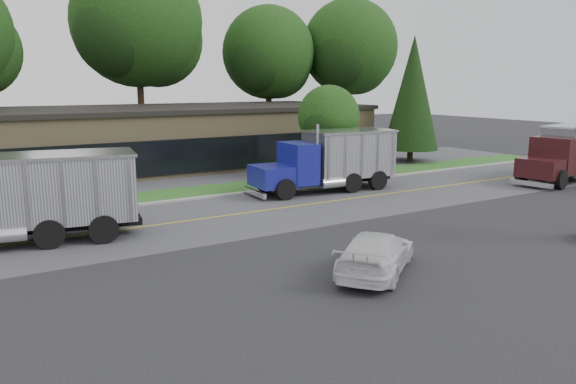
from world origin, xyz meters
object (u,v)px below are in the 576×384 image
object	(u,v)px
dump_truck_blue	(332,159)
rally_car	(376,253)
dump_truck_maroon	(568,151)
dump_truck_red	(28,196)

from	to	relation	value
dump_truck_blue	rally_car	size ratio (longest dim) A/B	1.86
dump_truck_maroon	rally_car	xyz separation A→B (m)	(-21.59, -7.15, -1.14)
dump_truck_blue	rally_car	xyz separation A→B (m)	(-7.07, -12.10, -1.14)
dump_truck_red	dump_truck_blue	world-z (taller)	same
dump_truck_blue	dump_truck_red	bearing A→B (deg)	12.54
rally_car	dump_truck_blue	bearing A→B (deg)	-67.16
dump_truck_red	rally_car	world-z (taller)	dump_truck_red
dump_truck_red	dump_truck_maroon	distance (m)	30.61
dump_truck_red	dump_truck_blue	size ratio (longest dim) A/B	1.09
dump_truck_blue	dump_truck_maroon	bearing A→B (deg)	164.69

